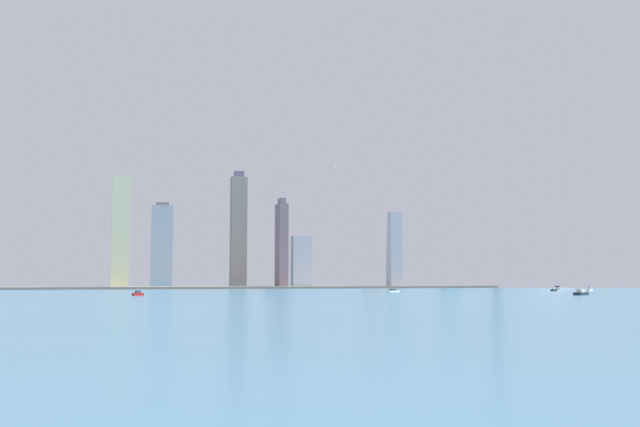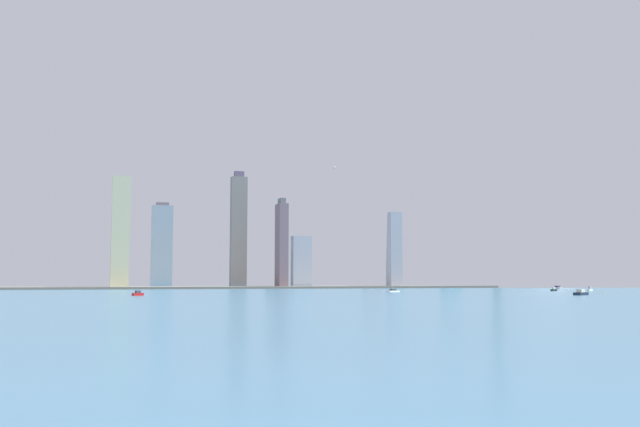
# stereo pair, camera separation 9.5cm
# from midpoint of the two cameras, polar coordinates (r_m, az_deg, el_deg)

# --- Properties ---
(ground_plane) EXTENTS (6000.00, 6000.00, 0.00)m
(ground_plane) POSITION_cam_midpoint_polar(r_m,az_deg,el_deg) (474.48, 20.50, -6.44)
(ground_plane) COLOR #396581
(waterfront_pier) EXTENTS (818.82, 60.93, 2.91)m
(waterfront_pier) POSITION_cam_midpoint_polar(r_m,az_deg,el_deg) (960.09, 0.24, -5.91)
(waterfront_pier) COLOR slate
(waterfront_pier) RESTS_ON ground
(observation_tower) EXTENTS (32.94, 32.94, 315.04)m
(observation_tower) POSITION_cam_midpoint_polar(r_m,az_deg,el_deg) (1117.14, 13.85, 1.91)
(observation_tower) COLOR slate
(observation_tower) RESTS_ON ground
(stadium_dome) EXTENTS (95.13, 95.13, 47.05)m
(stadium_dome) POSITION_cam_midpoint_polar(r_m,az_deg,el_deg) (1129.92, 17.36, -5.23)
(stadium_dome) COLOR #C3ABA3
(stadium_dome) RESTS_ON ground
(skyscraper_0) EXTENTS (25.50, 13.88, 74.25)m
(skyscraper_0) POSITION_cam_midpoint_polar(r_m,az_deg,el_deg) (1022.09, -3.61, -3.86)
(skyscraper_0) COLOR gray
(skyscraper_0) RESTS_ON ground
(skyscraper_1) EXTENTS (27.13, 20.53, 114.57)m
(skyscraper_1) POSITION_cam_midpoint_polar(r_m,az_deg,el_deg) (977.82, -12.54, -2.58)
(skyscraper_1) COLOR #839AAD
(skyscraper_1) RESTS_ON ground
(skyscraper_2) EXTENTS (12.06, 27.34, 119.77)m
(skyscraper_2) POSITION_cam_midpoint_polar(r_m,az_deg,el_deg) (949.67, -3.09, -2.52)
(skyscraper_2) COLOR slate
(skyscraper_2) RESTS_ON ground
(skyscraper_3) EXTENTS (25.34, 23.67, 84.50)m
(skyscraper_3) POSITION_cam_midpoint_polar(r_m,az_deg,el_deg) (1139.25, 10.39, -3.82)
(skyscraper_3) COLOR #78ADB2
(skyscraper_3) RESTS_ON ground
(skyscraper_4) EXTENTS (17.27, 19.15, 105.52)m
(skyscraper_4) POSITION_cam_midpoint_polar(r_m,az_deg,el_deg) (1002.45, 5.95, -2.92)
(skyscraper_4) COLOR #A2A8B5
(skyscraper_4) RESTS_ON ground
(skyscraper_5) EXTENTS (21.93, 22.40, 140.26)m
(skyscraper_5) POSITION_cam_midpoint_polar(r_m,az_deg,el_deg) (924.23, -15.67, -1.48)
(skyscraper_5) COLOR beige
(skyscraper_5) RESTS_ON ground
(skyscraper_6) EXTENTS (26.86, 14.34, 71.82)m
(skyscraper_6) POSITION_cam_midpoint_polar(r_m,az_deg,el_deg) (993.33, -1.50, -3.90)
(skyscraper_6) COLOR #A1B0C2
(skyscraper_6) RESTS_ON ground
(skyscraper_7) EXTENTS (24.66, 15.28, 86.39)m
(skyscraper_7) POSITION_cam_midpoint_polar(r_m,az_deg,el_deg) (1058.30, 4.20, -3.73)
(skyscraper_7) COLOR #C19E98
(skyscraper_7) RESTS_ON ground
(skyscraper_8) EXTENTS (21.61, 13.23, 160.07)m
(skyscraper_8) POSITION_cam_midpoint_polar(r_m,az_deg,el_deg) (981.95, -6.53, -1.41)
(skyscraper_8) COLOR slate
(skyscraper_8) RESTS_ON ground
(boat_0) EXTENTS (6.28, 14.41, 9.00)m
(boat_0) POSITION_cam_midpoint_polar(r_m,az_deg,el_deg) (938.61, 18.45, -5.65)
(boat_0) COLOR white
(boat_0) RESTS_ON ground
(boat_1) EXTENTS (17.93, 14.31, 4.61)m
(boat_1) POSITION_cam_midpoint_polar(r_m,az_deg,el_deg) (593.03, 20.13, -5.98)
(boat_1) COLOR #1C2637
(boat_1) RESTS_ON ground
(boat_2) EXTENTS (8.99, 6.89, 3.86)m
(boat_2) POSITION_cam_midpoint_polar(r_m,az_deg,el_deg) (557.42, -14.36, -6.23)
(boat_2) COLOR red
(boat_2) RESTS_ON ground
(boat_3) EXTENTS (10.65, 8.71, 4.94)m
(boat_3) POSITION_cam_midpoint_polar(r_m,az_deg,el_deg) (803.60, 20.77, -5.68)
(boat_3) COLOR white
(boat_3) RESTS_ON ground
(boat_5) EXTENTS (8.72, 5.60, 4.15)m
(boat_5) POSITION_cam_midpoint_polar(r_m,az_deg,el_deg) (782.88, 18.18, -5.80)
(boat_5) COLOR black
(boat_5) RESTS_ON ground
(boat_6) EXTENTS (16.78, 12.95, 9.43)m
(boat_6) POSITION_cam_midpoint_polar(r_m,az_deg,el_deg) (686.03, 5.86, -6.17)
(boat_6) COLOR white
(boat_6) RESTS_ON ground
(channel_buoy_0) EXTENTS (1.01, 1.01, 1.64)m
(channel_buoy_0) POSITION_cam_midpoint_polar(r_m,az_deg,el_deg) (659.20, 21.72, -5.90)
(channel_buoy_0) COLOR yellow
(channel_buoy_0) RESTS_ON ground
(airplane) EXTENTS (30.77, 33.98, 8.13)m
(airplane) POSITION_cam_midpoint_polar(r_m,az_deg,el_deg) (1017.34, 1.06, 3.56)
(airplane) COLOR #B6C2BE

